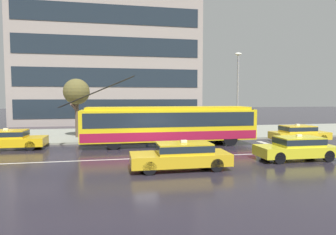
{
  "coord_description": "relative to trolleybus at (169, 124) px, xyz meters",
  "views": [
    {
      "loc": [
        -2.46,
        -17.31,
        3.4
      ],
      "look_at": [
        1.4,
        2.92,
        1.99
      ],
      "focal_mm": 31.19,
      "sensor_mm": 36.0,
      "label": 1
    }
  ],
  "objects": [
    {
      "name": "taxi_ahead_of_bus",
      "position": [
        10.02,
        -0.42,
        -0.82
      ],
      "size": [
        4.3,
        1.84,
        1.39
      ],
      "color": "yellow",
      "rests_on": "ground_plane"
    },
    {
      "name": "sidewalk_slab",
      "position": [
        -1.53,
        6.6,
        -1.45
      ],
      "size": [
        80.0,
        10.0,
        0.14
      ],
      "primitive_type": "cube",
      "color": "gray",
      "rests_on": "ground_plane"
    },
    {
      "name": "taxi_oncoming_near",
      "position": [
        -0.8,
        -7.02,
        -0.82
      ],
      "size": [
        4.7,
        1.82,
        1.39
      ],
      "color": "gold",
      "rests_on": "ground_plane"
    },
    {
      "name": "street_lamp",
      "position": [
        6.42,
        2.77,
        2.75
      ],
      "size": [
        0.6,
        0.32,
        7.02
      ],
      "color": "gray",
      "rests_on": "sidewalk_slab"
    },
    {
      "name": "taxi_oncoming_far",
      "position": [
        5.88,
        -6.18,
        -0.82
      ],
      "size": [
        4.31,
        1.81,
        1.39
      ],
      "color": "yellow",
      "rests_on": "ground_plane"
    },
    {
      "name": "pedestrian_walking_past",
      "position": [
        -1.23,
        3.53,
        0.29
      ],
      "size": [
        1.29,
        1.29,
        2.04
      ],
      "color": "#203048",
      "rests_on": "sidewalk_slab"
    },
    {
      "name": "street_tree_bare",
      "position": [
        -6.87,
        4.63,
        2.29
      ],
      "size": [
        2.14,
        2.27,
        4.81
      ],
      "color": "brown",
      "rests_on": "sidewalk_slab"
    },
    {
      "name": "crosswalk_stripe_edge_far",
      "position": [
        10.78,
        -1.72,
        -1.52
      ],
      "size": [
        0.44,
        4.4,
        0.01
      ],
      "primitive_type": "cube",
      "color": "beige",
      "rests_on": "ground_plane"
    },
    {
      "name": "office_tower_corner_left",
      "position": [
        -4.25,
        21.28,
        11.87
      ],
      "size": [
        23.61,
        11.5,
        26.76
      ],
      "color": "gray",
      "rests_on": "ground_plane"
    },
    {
      "name": "pedestrian_approaching_curb",
      "position": [
        -0.28,
        3.01,
        0.21
      ],
      "size": [
        1.08,
        1.08,
        2.02
      ],
      "color": "black",
      "rests_on": "sidewalk_slab"
    },
    {
      "name": "trolleybus",
      "position": [
        0.0,
        0.0,
        0.0
      ],
      "size": [
        13.63,
        2.51,
        4.93
      ],
      "color": "yellow",
      "rests_on": "ground_plane"
    },
    {
      "name": "lane_centre_line",
      "position": [
        -1.53,
        -4.23,
        -1.52
      ],
      "size": [
        72.0,
        0.14,
        0.01
      ],
      "primitive_type": "cube",
      "color": "silver",
      "rests_on": "ground_plane"
    },
    {
      "name": "pedestrian_waiting_by_pole",
      "position": [
        3.99,
        1.95,
        0.3
      ],
      "size": [
        1.31,
        1.31,
        2.07
      ],
      "color": "brown",
      "rests_on": "sidewalk_slab"
    },
    {
      "name": "crosswalk_stripe_inner_a",
      "position": [
        8.08,
        -1.72,
        -1.52
      ],
      "size": [
        0.44,
        4.4,
        0.01
      ],
      "primitive_type": "cube",
      "color": "beige",
      "rests_on": "ground_plane"
    },
    {
      "name": "crosswalk_stripe_edge_near",
      "position": [
        7.18,
        -1.72,
        -1.52
      ],
      "size": [
        0.44,
        4.4,
        0.01
      ],
      "primitive_type": "cube",
      "color": "beige",
      "rests_on": "ground_plane"
    },
    {
      "name": "ground_plane",
      "position": [
        -1.53,
        -3.03,
        -1.52
      ],
      "size": [
        160.0,
        160.0,
        0.0
      ],
      "primitive_type": "plane",
      "color": "#26222C"
    },
    {
      "name": "pedestrian_at_shelter",
      "position": [
        0.98,
        2.29,
        0.15
      ],
      "size": [
        1.14,
        1.14,
        1.92
      ],
      "color": "#27314F",
      "rests_on": "sidewalk_slab"
    },
    {
      "name": "crosswalk_stripe_center",
      "position": [
        8.98,
        -1.72,
        -1.52
      ],
      "size": [
        0.44,
        4.4,
        0.01
      ],
      "primitive_type": "cube",
      "color": "beige",
      "rests_on": "ground_plane"
    },
    {
      "name": "crosswalk_stripe_inner_b",
      "position": [
        9.88,
        -1.72,
        -1.52
      ],
      "size": [
        0.44,
        4.4,
        0.01
      ],
      "primitive_type": "cube",
      "color": "beige",
      "rests_on": "ground_plane"
    },
    {
      "name": "taxi_queued_behind_bus",
      "position": [
        -10.76,
        0.32,
        -0.82
      ],
      "size": [
        4.56,
        1.86,
        1.39
      ],
      "color": "yellow",
      "rests_on": "ground_plane"
    }
  ]
}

